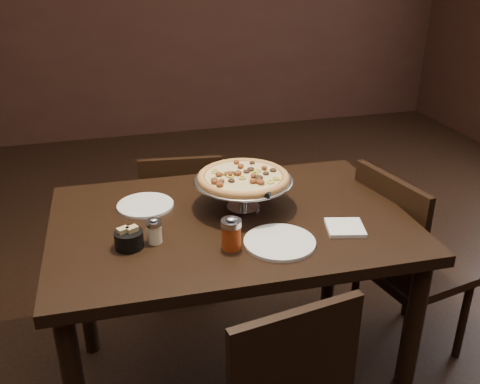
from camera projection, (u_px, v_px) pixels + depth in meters
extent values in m
cube|color=black|center=(231.00, 223.00, 1.99)|extent=(1.33, 0.91, 0.04)
cylinder|color=black|center=(410.00, 349.00, 1.97)|extent=(0.07, 0.07, 0.78)
cylinder|color=black|center=(83.00, 281.00, 2.37)|extent=(0.07, 0.07, 0.78)
cylinder|color=black|center=(331.00, 247.00, 2.62)|extent=(0.07, 0.07, 0.78)
cylinder|color=#ACACB3|center=(243.00, 207.00, 2.06)|extent=(0.13, 0.13, 0.01)
cylinder|color=#ACACB3|center=(243.00, 194.00, 2.03)|extent=(0.03, 0.03, 0.10)
cylinder|color=#ACACB3|center=(243.00, 182.00, 2.01)|extent=(0.09, 0.09, 0.01)
cylinder|color=#98979C|center=(243.00, 180.00, 2.01)|extent=(0.37, 0.37, 0.01)
torus|color=#98979C|center=(243.00, 180.00, 2.01)|extent=(0.37, 0.37, 0.01)
cylinder|color=#9F5D2F|center=(243.00, 178.00, 2.01)|extent=(0.34, 0.34, 0.01)
torus|color=#9F5D2F|center=(243.00, 177.00, 2.00)|extent=(0.35, 0.35, 0.03)
cylinder|color=tan|center=(243.00, 176.00, 2.00)|extent=(0.29, 0.29, 0.01)
cylinder|color=#FAEEC3|center=(154.00, 234.00, 1.81)|extent=(0.05, 0.05, 0.07)
cylinder|color=#ACACB3|center=(154.00, 223.00, 1.79)|extent=(0.05, 0.05, 0.02)
ellipsoid|color=#ACACB3|center=(153.00, 219.00, 1.79)|extent=(0.03, 0.03, 0.01)
cylinder|color=maroon|center=(231.00, 237.00, 1.77)|extent=(0.06, 0.06, 0.09)
cylinder|color=#ACACB3|center=(231.00, 223.00, 1.75)|extent=(0.07, 0.07, 0.02)
ellipsoid|color=#ACACB3|center=(231.00, 218.00, 1.74)|extent=(0.04, 0.04, 0.01)
cylinder|color=black|center=(129.00, 239.00, 1.78)|extent=(0.10, 0.10, 0.06)
cube|color=tan|center=(124.00, 237.00, 1.77)|extent=(0.05, 0.04, 0.06)
cube|color=tan|center=(133.00, 235.00, 1.78)|extent=(0.05, 0.04, 0.06)
cube|color=white|center=(345.00, 228.00, 1.90)|extent=(0.16, 0.16, 0.01)
cylinder|color=white|center=(145.00, 205.00, 2.07)|extent=(0.22, 0.22, 0.01)
cylinder|color=white|center=(280.00, 242.00, 1.81)|extent=(0.24, 0.24, 0.01)
cone|color=#ACACB3|center=(271.00, 190.00, 1.92)|extent=(0.17, 0.17, 0.00)
cylinder|color=black|center=(271.00, 189.00, 1.92)|extent=(0.09, 0.13, 0.03)
cube|color=black|center=(183.00, 223.00, 2.82)|extent=(0.44, 0.44, 0.04)
cube|color=black|center=(182.00, 198.00, 2.57)|extent=(0.39, 0.08, 0.41)
cylinder|color=black|center=(211.00, 240.00, 3.07)|extent=(0.03, 0.03, 0.38)
cylinder|color=black|center=(155.00, 244.00, 3.03)|extent=(0.03, 0.03, 0.38)
cylinder|color=black|center=(216.00, 270.00, 2.79)|extent=(0.03, 0.03, 0.38)
cylinder|color=black|center=(155.00, 275.00, 2.75)|extent=(0.03, 0.03, 0.38)
cube|color=black|center=(294.00, 372.00, 1.50)|extent=(0.40, 0.09, 0.42)
cube|color=black|center=(414.00, 268.00, 2.38)|extent=(0.50, 0.50, 0.04)
cube|color=black|center=(387.00, 227.00, 2.19)|extent=(0.11, 0.42, 0.44)
cylinder|color=black|center=(463.00, 320.00, 2.40)|extent=(0.04, 0.04, 0.41)
cylinder|color=black|center=(409.00, 280.00, 2.68)|extent=(0.04, 0.04, 0.41)
cylinder|color=black|center=(404.00, 343.00, 2.26)|extent=(0.04, 0.04, 0.41)
cylinder|color=black|center=(354.00, 299.00, 2.54)|extent=(0.04, 0.04, 0.41)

